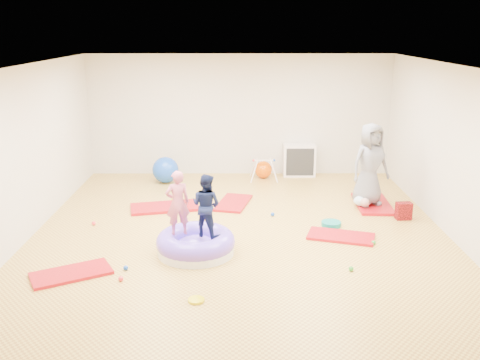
{
  "coord_description": "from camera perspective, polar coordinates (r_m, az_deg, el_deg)",
  "views": [
    {
      "loc": [
        -0.03,
        -8.34,
        3.39
      ],
      "look_at": [
        0.0,
        0.3,
        0.9
      ],
      "focal_mm": 40.0,
      "sensor_mm": 36.0,
      "label": 1
    }
  ],
  "objects": [
    {
      "name": "room",
      "position": [
        8.57,
        0.01,
        2.66
      ],
      "size": [
        7.01,
        8.01,
        2.81
      ],
      "color": "gold",
      "rests_on": "ground"
    },
    {
      "name": "backpack",
      "position": [
        10.18,
        17.06,
        -3.17
      ],
      "size": [
        0.29,
        0.19,
        0.32
      ],
      "primitive_type": "cube",
      "rotation": [
        0.0,
        0.0,
        0.09
      ],
      "color": "#B11014",
      "rests_on": "ground"
    },
    {
      "name": "inflatable_cushion",
      "position": [
        8.35,
        -4.74,
        -6.82
      ],
      "size": [
        1.22,
        1.22,
        0.39
      ],
      "rotation": [
        0.0,
        0.0,
        0.32
      ],
      "color": "white",
      "rests_on": "ground"
    },
    {
      "name": "gym_mat_rear_right",
      "position": [
        10.84,
        13.96,
        -2.49
      ],
      "size": [
        0.7,
        1.31,
        0.05
      ],
      "primitive_type": "cube",
      "rotation": [
        0.0,
        0.0,
        1.53
      ],
      "color": "red",
      "rests_on": "ground"
    },
    {
      "name": "balance_disc",
      "position": [
        9.59,
        9.7,
        -4.62
      ],
      "size": [
        0.35,
        0.35,
        0.08
      ],
      "primitive_type": "cylinder",
      "color": "#0C817B",
      "rests_on": "ground"
    },
    {
      "name": "gym_mat_front_left",
      "position": [
        8.04,
        -17.56,
        -9.48
      ],
      "size": [
        1.21,
        1.0,
        0.05
      ],
      "primitive_type": "cube",
      "rotation": [
        0.0,
        0.0,
        0.5
      ],
      "color": "red",
      "rests_on": "ground"
    },
    {
      "name": "gym_mat_mid_left",
      "position": [
        10.44,
        -8.05,
        -2.89
      ],
      "size": [
        1.39,
        0.91,
        0.05
      ],
      "primitive_type": "cube",
      "rotation": [
        0.0,
        0.0,
        0.22
      ],
      "color": "red",
      "rests_on": "ground"
    },
    {
      "name": "yellow_toy",
      "position": [
        7.03,
        -4.69,
        -12.65
      ],
      "size": [
        0.21,
        0.21,
        0.03
      ],
      "primitive_type": "cylinder",
      "color": "#D7C704",
      "rests_on": "ground"
    },
    {
      "name": "ball_pit_balls",
      "position": [
        9.11,
        -2.91,
        -5.54
      ],
      "size": [
        4.82,
        3.88,
        0.07
      ],
      "color": "blue",
      "rests_on": "ground"
    },
    {
      "name": "cube_shelf",
      "position": [
        12.58,
        6.34,
        2.1
      ],
      "size": [
        0.74,
        0.37,
        0.74
      ],
      "color": "white",
      "rests_on": "ground"
    },
    {
      "name": "infant",
      "position": [
        10.53,
        13.01,
        -2.2
      ],
      "size": [
        0.36,
        0.36,
        0.21
      ],
      "color": "silver",
      "rests_on": "gym_mat_rear_right"
    },
    {
      "name": "gym_mat_center_back",
      "position": [
        10.59,
        -0.7,
        -2.46
      ],
      "size": [
        0.79,
        1.18,
        0.05
      ],
      "primitive_type": "cube",
      "rotation": [
        0.0,
        0.0,
        1.33
      ],
      "color": "red",
      "rests_on": "ground"
    },
    {
      "name": "gym_mat_right",
      "position": [
        9.11,
        10.72,
        -5.92
      ],
      "size": [
        1.19,
        0.84,
        0.05
      ],
      "primitive_type": "cube",
      "rotation": [
        0.0,
        0.0,
        -0.3
      ],
      "color": "red",
      "rests_on": "ground"
    },
    {
      "name": "exercise_ball_orange",
      "position": [
        12.37,
        2.51,
        1.12
      ],
      "size": [
        0.4,
        0.4,
        0.4
      ],
      "primitive_type": "sphere",
      "color": "#DF5200",
      "rests_on": "ground"
    },
    {
      "name": "child_navy",
      "position": [
        8.07,
        -3.64,
        -2.37
      ],
      "size": [
        0.59,
        0.55,
        0.97
      ],
      "primitive_type": "imported",
      "rotation": [
        0.0,
        0.0,
        2.64
      ],
      "color": "#10173C",
      "rests_on": "inflatable_cushion"
    },
    {
      "name": "exercise_ball_blue",
      "position": [
        12.09,
        -7.96,
        1.07
      ],
      "size": [
        0.59,
        0.59,
        0.59
      ],
      "primitive_type": "sphere",
      "color": "blue",
      "rests_on": "ground"
    },
    {
      "name": "adult_caregiver",
      "position": [
        10.52,
        13.71,
        1.63
      ],
      "size": [
        0.9,
        0.74,
        1.59
      ],
      "primitive_type": "imported",
      "rotation": [
        0.0,
        0.0,
        0.35
      ],
      "color": "slate",
      "rests_on": "gym_mat_rear_right"
    },
    {
      "name": "child_pink",
      "position": [
        8.15,
        -6.68,
        -2.11
      ],
      "size": [
        0.43,
        0.34,
        1.02
      ],
      "primitive_type": "imported",
      "rotation": [
        0.0,
        0.0,
        3.44
      ],
      "color": "#C85971",
      "rests_on": "inflatable_cushion"
    },
    {
      "name": "infant_play_gym",
      "position": [
        12.15,
        2.55,
        1.44
      ],
      "size": [
        0.63,
        0.6,
        0.48
      ],
      "rotation": [
        0.0,
        0.0,
        -0.13
      ],
      "color": "white",
      "rests_on": "ground"
    }
  ]
}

